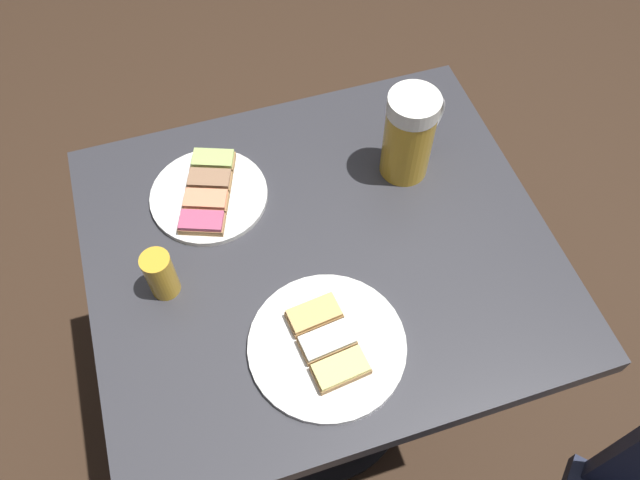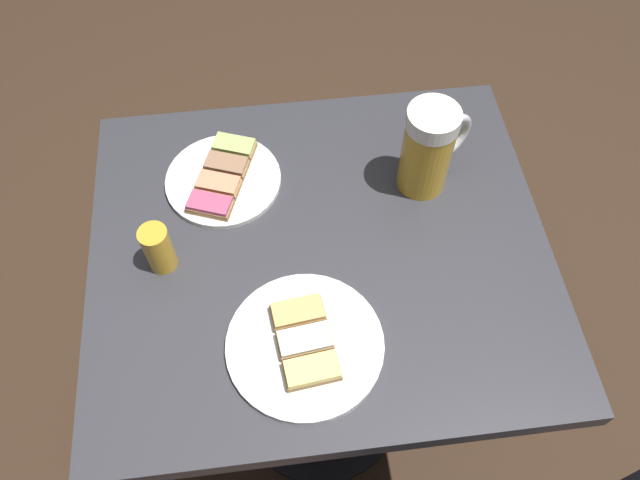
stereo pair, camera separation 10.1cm
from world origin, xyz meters
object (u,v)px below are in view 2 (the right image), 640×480
Objects in this scene: beer_mug at (429,148)px; beer_glass_small at (158,250)px; plate_far at (305,344)px; plate_near at (223,178)px.

beer_mug is 0.46m from beer_glass_small.
plate_far is 1.38× the size of beer_mug.
beer_mug is at bearing 104.66° from beer_glass_small.
plate_near is at bearing -161.52° from plate_far.
plate_near is at bearing 146.80° from beer_glass_small.
beer_glass_small reaches higher than plate_near.
beer_mug is at bearing 140.11° from plate_far.
beer_glass_small is at bearing -75.34° from beer_mug.
beer_mug reaches higher than plate_far.
plate_near is 0.34m from plate_far.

